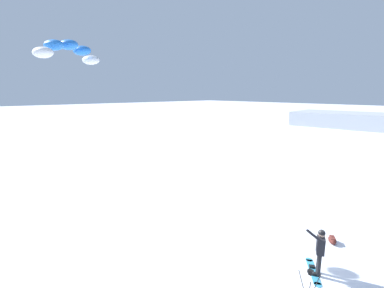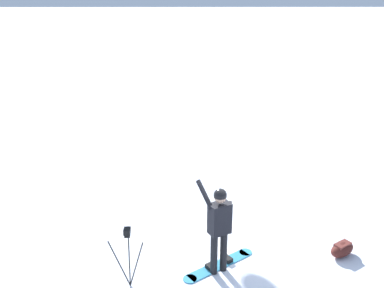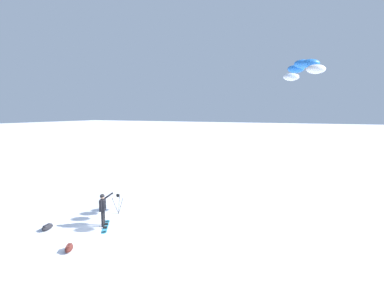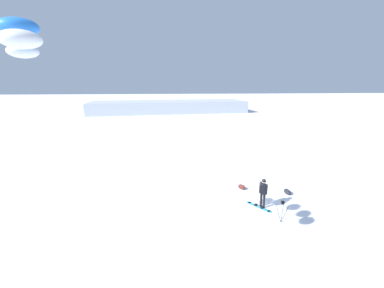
{
  "view_description": "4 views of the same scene",
  "coord_description": "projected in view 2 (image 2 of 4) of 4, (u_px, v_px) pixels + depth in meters",
  "views": [
    {
      "loc": [
        -9.8,
        -4.05,
        6.65
      ],
      "look_at": [
        -2.65,
        3.8,
        4.59
      ],
      "focal_mm": 25.05,
      "sensor_mm": 36.0,
      "label": 1
    },
    {
      "loc": [
        -1.07,
        -7.6,
        5.19
      ],
      "look_at": [
        -0.89,
        0.69,
        2.18
      ],
      "focal_mm": 39.41,
      "sensor_mm": 36.0,
      "label": 2
    },
    {
      "loc": [
        9.76,
        9.21,
        6.12
      ],
      "look_at": [
        -2.56,
        3.64,
        4.47
      ],
      "focal_mm": 24.06,
      "sensor_mm": 36.0,
      "label": 3
    },
    {
      "loc": [
        -13.23,
        4.74,
        7.21
      ],
      "look_at": [
        -2.62,
        3.74,
        4.54
      ],
      "focal_mm": 22.99,
      "sensor_mm": 36.0,
      "label": 4
    }
  ],
  "objects": [
    {
      "name": "gear_bag_large",
      "position": [
        342.0,
        249.0,
        8.74
      ],
      "size": [
        0.68,
        0.59,
        0.3
      ],
      "color": "#4C1E19",
      "rests_on": "ground_plane"
    },
    {
      "name": "ground_plane",
      "position": [
        235.0,
        251.0,
        8.94
      ],
      "size": [
        300.0,
        300.0,
        0.0
      ],
      "primitive_type": "plane",
      "color": "white"
    },
    {
      "name": "snowboard",
      "position": [
        219.0,
        264.0,
        8.46
      ],
      "size": [
        1.46,
        1.12,
        0.1
      ],
      "color": "teal",
      "rests_on": "ground_plane"
    },
    {
      "name": "snowboarder",
      "position": [
        219.0,
        222.0,
        7.93
      ],
      "size": [
        0.69,
        0.63,
        1.82
      ],
      "color": "black",
      "rests_on": "ground_plane"
    },
    {
      "name": "camera_tripod",
      "position": [
        128.0,
        245.0,
        7.6
      ],
      "size": [
        0.65,
        0.59,
        1.22
      ],
      "color": "#262628",
      "rests_on": "ground_plane"
    }
  ]
}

